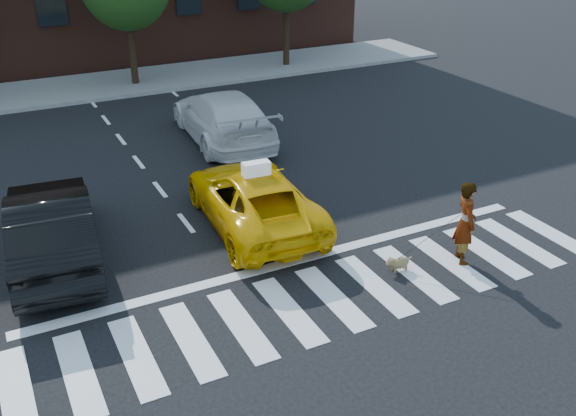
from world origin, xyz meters
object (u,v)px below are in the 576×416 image
Objects in this scene: woman at (466,223)px; taxi at (254,198)px; white_suv at (223,116)px; black_sedan at (52,227)px; dog at (398,263)px.

taxi is at bearing 64.49° from woman.
white_suv is at bearing 32.96° from woman.
white_suv is (6.11, 5.35, -0.00)m from black_sedan.
black_sedan is at bearing 157.71° from dog.
woman reaches higher than dog.
black_sedan is 8.00× the size of dog.
woman is 1.69m from dog.
white_suv reaches higher than taxi.
dog is at bearing 154.98° from black_sedan.
taxi is 3.89m from dog.
taxi is at bearing 79.48° from white_suv.
white_suv is 9.61m from woman.
dog is (6.45, -3.81, -0.61)m from black_sedan.
woman is 3.06× the size of dog.
white_suv is 9.03× the size of dog.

